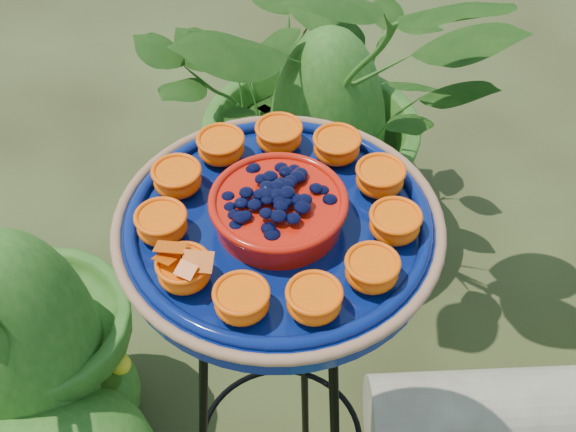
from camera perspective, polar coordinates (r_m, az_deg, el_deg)
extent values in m
torus|color=black|center=(1.08, -0.65, -2.22)|extent=(0.29, 0.29, 0.01)
cylinder|color=black|center=(1.48, 1.14, -8.93)|extent=(0.04, 0.08, 0.82)
cylinder|color=black|center=(1.41, -6.05, -14.11)|extent=(0.07, 0.07, 0.82)
cylinder|color=#071656|center=(1.06, -0.67, -1.16)|extent=(0.51, 0.51, 0.04)
torus|color=#A56F4A|center=(1.05, -0.68, -0.54)|extent=(0.44, 0.44, 0.01)
torus|color=#071656|center=(1.05, -0.68, -0.41)|extent=(0.40, 0.40, 0.02)
cylinder|color=red|center=(1.03, -0.69, 0.30)|extent=(0.20, 0.20, 0.04)
torus|color=red|center=(1.02, -0.70, 1.09)|extent=(0.18, 0.18, 0.01)
ellipsoid|color=black|center=(1.01, -0.70, 1.32)|extent=(0.14, 0.14, 0.03)
ellipsoid|color=#F53602|center=(1.03, 7.59, -0.70)|extent=(0.06, 0.06, 0.03)
cylinder|color=#F85404|center=(1.02, 7.67, -0.08)|extent=(0.06, 0.06, 0.01)
ellipsoid|color=#F53602|center=(1.09, 6.54, 2.53)|extent=(0.06, 0.06, 0.03)
cylinder|color=#F85404|center=(1.08, 6.61, 3.15)|extent=(0.06, 0.06, 0.01)
ellipsoid|color=#F53602|center=(1.13, 3.48, 4.78)|extent=(0.06, 0.06, 0.03)
cylinder|color=#F85404|center=(1.12, 3.51, 5.40)|extent=(0.06, 0.06, 0.01)
ellipsoid|color=#F53602|center=(1.14, -0.65, 5.57)|extent=(0.06, 0.06, 0.03)
cylinder|color=#F85404|center=(1.13, -0.66, 6.19)|extent=(0.06, 0.06, 0.01)
ellipsoid|color=#F53602|center=(1.13, -4.78, 4.75)|extent=(0.06, 0.06, 0.03)
cylinder|color=#F85404|center=(1.12, -4.83, 5.38)|extent=(0.06, 0.06, 0.01)
ellipsoid|color=#F53602|center=(1.09, -7.86, 2.49)|extent=(0.06, 0.06, 0.03)
cylinder|color=#F85404|center=(1.08, -7.95, 3.11)|extent=(0.06, 0.06, 0.01)
ellipsoid|color=#F53602|center=(1.03, -8.94, -0.74)|extent=(0.06, 0.06, 0.03)
cylinder|color=#F85404|center=(1.02, -9.05, -0.12)|extent=(0.06, 0.06, 0.01)
ellipsoid|color=#F53602|center=(0.98, -7.37, -4.04)|extent=(0.06, 0.06, 0.03)
cylinder|color=#F85404|center=(0.97, -7.46, -3.43)|extent=(0.06, 0.06, 0.01)
ellipsoid|color=#F53602|center=(0.94, -3.30, -6.19)|extent=(0.06, 0.06, 0.03)
cylinder|color=#F85404|center=(0.93, -3.35, -5.59)|extent=(0.06, 0.06, 0.01)
ellipsoid|color=#F53602|center=(0.94, 1.86, -6.19)|extent=(0.06, 0.06, 0.03)
cylinder|color=#F85404|center=(0.93, 1.88, -5.58)|extent=(0.06, 0.06, 0.01)
ellipsoid|color=#F53602|center=(0.98, 5.97, -4.02)|extent=(0.06, 0.06, 0.03)
cylinder|color=#F85404|center=(0.96, 6.04, -3.40)|extent=(0.06, 0.06, 0.01)
cylinder|color=black|center=(0.96, -7.52, -3.07)|extent=(0.02, 0.02, 0.00)
cube|color=#E26504|center=(0.97, -8.36, -2.20)|extent=(0.05, 0.04, 0.01)
cube|color=#E26504|center=(0.95, -6.45, -3.23)|extent=(0.05, 0.04, 0.01)
cylinder|color=tan|center=(1.82, 15.02, -13.43)|extent=(0.58, 0.49, 0.19)
imported|color=#215215|center=(1.92, 2.90, 8.51)|extent=(1.05, 1.00, 0.90)
imported|color=#215215|center=(1.59, -18.60, -6.89)|extent=(0.50, 0.55, 0.83)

